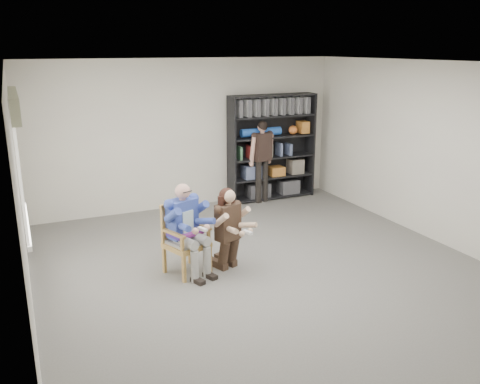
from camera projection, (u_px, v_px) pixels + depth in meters
name	position (u px, v px, depth m)	size (l,w,h in m)	color
room_shell	(273.00, 176.00, 6.51)	(6.00, 7.00, 2.80)	white
floor	(271.00, 276.00, 6.89)	(6.00, 7.00, 0.01)	#63615C
window_left	(20.00, 163.00, 6.16)	(0.16, 2.00, 1.75)	white
armchair	(186.00, 239.00, 6.86)	(0.57, 0.55, 0.98)	olive
seated_man	(186.00, 229.00, 6.82)	(0.55, 0.76, 1.27)	#2B4394
kneeling_woman	(229.00, 229.00, 6.96)	(0.49, 0.78, 1.16)	#32251B
bookshelf	(272.00, 148.00, 10.15)	(1.80, 0.38, 2.10)	black
standing_man	(262.00, 162.00, 9.95)	(0.50, 0.28, 1.63)	black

